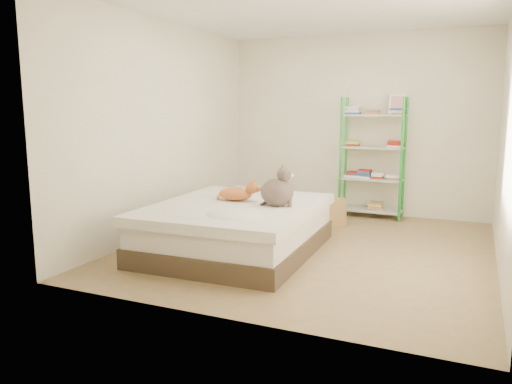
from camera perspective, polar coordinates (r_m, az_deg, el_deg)
The scene contains 7 objects.
room at distance 5.47m, azimuth 6.52°, elevation 6.90°, with size 3.81×4.21×2.61m.
bed at distance 5.43m, azimuth -2.25°, elevation -4.11°, with size 1.72×2.12×0.53m.
orange_cat at distance 5.56m, azimuth -2.37°, elevation -0.03°, with size 0.47×0.25×0.19m, color #F18945, non-canonical shape.
grey_cat at distance 5.23m, azimuth 2.44°, elevation 0.67°, with size 0.31×0.37×0.42m, color brown, non-canonical shape.
shelf_unit at distance 7.26m, azimuth 13.21°, elevation 3.91°, with size 0.88×0.36×1.74m.
cardboard_box at distance 6.72m, azimuth 7.45°, elevation -2.21°, with size 0.66×0.68×0.42m.
white_bin at distance 7.62m, azimuth -1.09°, elevation -0.68°, with size 0.35×0.31×0.38m.
Camera 1 is at (1.62, -5.22, 1.55)m, focal length 35.00 mm.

